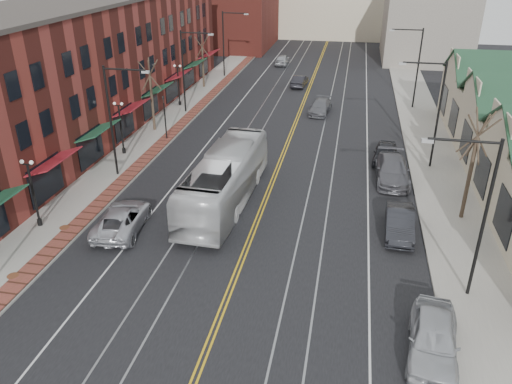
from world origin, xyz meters
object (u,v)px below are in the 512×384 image
at_px(parked_car_a, 433,339).
at_px(transit_bus, 225,179).
at_px(parked_car_b, 400,223).
at_px(parked_suv, 122,219).
at_px(parked_car_d, 385,153).
at_px(parked_car_c, 392,170).

bearing_deg(parked_car_a, transit_bus, 142.25).
height_order(transit_bus, parked_car_b, transit_bus).
bearing_deg(parked_suv, parked_car_d, -144.87).
bearing_deg(parked_suv, parked_car_c, -153.54).
relative_size(parked_car_b, parked_car_c, 0.81).
height_order(parked_suv, parked_car_c, parked_car_c).
xyz_separation_m(transit_bus, parked_car_d, (10.62, 9.30, -1.03)).
distance_m(transit_bus, parked_car_c, 12.45).
bearing_deg(transit_bus, parked_car_d, -136.54).
xyz_separation_m(transit_bus, parked_car_b, (11.06, -1.93, -1.00)).
bearing_deg(parked_car_d, transit_bus, -131.90).
height_order(transit_bus, parked_suv, transit_bus).
xyz_separation_m(parked_car_b, parked_car_c, (-0.07, 7.69, 0.07)).
relative_size(parked_suv, parked_car_a, 1.09).
bearing_deg(parked_car_c, transit_bus, -153.57).
relative_size(transit_bus, parked_car_c, 2.22).
xyz_separation_m(transit_bus, parked_car_c, (10.99, 5.76, -0.93)).
relative_size(transit_bus, parked_car_a, 2.54).
bearing_deg(parked_car_b, parked_suv, -168.38).
distance_m(parked_car_a, parked_car_c, 17.51).
xyz_separation_m(parked_suv, parked_car_d, (15.83, 13.90, -0.02)).
xyz_separation_m(parked_car_b, parked_car_d, (-0.44, 11.22, -0.03)).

